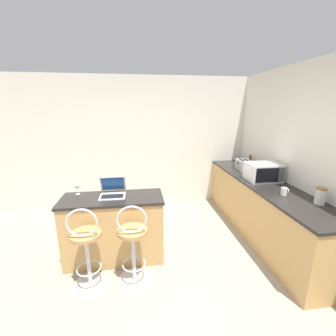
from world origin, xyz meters
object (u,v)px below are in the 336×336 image
Objects in this scene: microwave at (264,172)px; toaster at (243,165)px; bar_stool_far at (133,247)px; laptop at (113,190)px; mug_white at (284,191)px; pepper_mill at (250,161)px; wine_glass_tall at (77,186)px; mug_blue at (244,161)px; bar_stool_near at (87,250)px; storage_jar at (320,196)px.

toaster is (-0.03, 0.63, -0.04)m from microwave.
microwave is at bearing 23.11° from bar_stool_far.
mug_white is (2.22, -0.31, -0.01)m from laptop.
pepper_mill reaches higher than wine_glass_tall.
laptop reaches higher than mug_blue.
bar_stool_near is 2.54m from mug_white.
laptop is at bearing -157.85° from toaster.
microwave is (2.28, 0.29, 0.08)m from laptop.
bar_stool_far is 4.95× the size of storage_jar.
toaster is at bearing 92.44° from microwave.
laptop is 1.64× the size of storage_jar.
laptop is (-0.25, 0.58, 0.47)m from bar_stool_far.
microwave is (2.03, 0.87, 0.55)m from bar_stool_far.
wine_glass_tall is 1.50× the size of mug_blue.
pepper_mill reaches higher than mug_blue.
bar_stool_near is 2.96m from toaster.
storage_jar is 2.01× the size of mug_blue.
toaster reaches higher than bar_stool_far.
microwave reaches higher than laptop.
pepper_mill is at bearing 42.45° from toaster.
toaster is at bearing 88.60° from mug_white.
laptop is 3.41× the size of mug_white.
mug_blue is (2.77, 1.96, 0.46)m from bar_stool_near.
storage_jar is 1.79m from pepper_mill.
wine_glass_tall reaches higher than bar_stool_far.
laptop is 0.66× the size of microwave.
mug_white is at bearing -8.56° from wine_glass_tall.
bar_stool_far is 0.79m from laptop.
mug_blue is at bearing 87.81° from pepper_mill.
bar_stool_far is 1.11m from wine_glass_tall.
toaster is at bearing 16.94° from wine_glass_tall.
laptop is 2.30m from microwave.
pepper_mill reaches higher than bar_stool_far.
bar_stool_near is at bearing -161.14° from microwave.
pepper_mill is at bearing 24.59° from laptop.
laptop is at bearing -151.09° from mug_blue.
pepper_mill is at bearing 37.40° from bar_stool_far.
wine_glass_tall is (-0.71, 0.67, 0.52)m from bar_stool_far.
toaster is 1.23m from mug_white.
mug_blue is at bearing 40.97° from bar_stool_far.
pepper_mill is (2.50, 1.14, 0.05)m from laptop.
bar_stool_near is 3.02× the size of laptop.
bar_stool_near is 1.00× the size of bar_stool_far.
wine_glass_tall is (-0.21, 0.67, 0.52)m from bar_stool_near.
pepper_mill reaches higher than toaster.
pepper_mill is (0.22, 0.86, -0.02)m from microwave.
mug_blue is at bearing 35.36° from bar_stool_near.
toaster is (2.25, 0.92, 0.04)m from laptop.
bar_stool_near is 4.95× the size of storage_jar.
storage_jar reaches higher than bar_stool_far.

